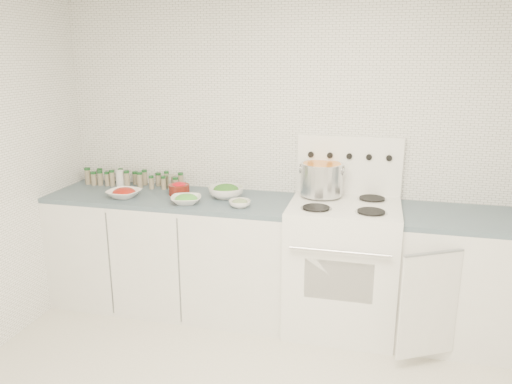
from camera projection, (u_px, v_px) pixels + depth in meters
name	position (u px, v px, depth m)	size (l,w,h in m)	color
room_walls	(228.00, 139.00, 2.30)	(3.54, 3.04, 2.52)	white
counter_left	(173.00, 251.00, 3.89)	(1.85, 0.62, 0.90)	white
stove	(342.00, 262.00, 3.58)	(0.76, 0.70, 1.36)	white
counter_right	(463.00, 279.00, 3.40)	(0.89, 0.82, 0.90)	white
stock_pot	(322.00, 178.00, 3.61)	(0.33, 0.30, 0.23)	silver
bowl_tomato	(124.00, 193.00, 3.72)	(0.27, 0.27, 0.08)	white
bowl_snowpea	(186.00, 199.00, 3.57)	(0.27, 0.27, 0.07)	white
bowl_broccoli	(226.00, 191.00, 3.72)	(0.31, 0.31, 0.11)	white
bowl_zucchini	(240.00, 203.00, 3.49)	(0.20, 0.20, 0.06)	white
bowl_pepper	(179.00, 188.00, 3.80)	(0.16, 0.16, 0.10)	#611910
salt_canister	(120.00, 179.00, 4.03)	(0.07, 0.07, 0.13)	white
tin_can	(171.00, 182.00, 3.98)	(0.08, 0.08, 0.10)	#A3A08A
spice_cluster	(130.00, 179.00, 4.04)	(0.83, 0.15, 0.14)	gray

